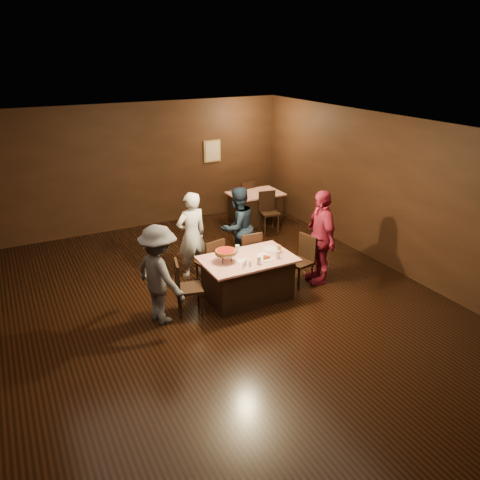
% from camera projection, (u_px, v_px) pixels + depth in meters
% --- Properties ---
extents(room, '(10.00, 10.04, 3.02)m').
position_uv_depth(room, '(215.00, 197.00, 6.77)').
color(room, black).
rests_on(room, ground).
extents(main_table, '(1.60, 1.00, 0.77)m').
position_uv_depth(main_table, '(248.00, 278.00, 8.24)').
color(main_table, '#A21A0A').
rests_on(main_table, ground).
extents(back_table, '(1.30, 0.90, 0.77)m').
position_uv_depth(back_table, '(255.00, 207.00, 11.89)').
color(back_table, '#A51B0B').
rests_on(back_table, ground).
extents(chair_far_left, '(0.50, 0.50, 0.95)m').
position_uv_depth(chair_far_left, '(209.00, 262.00, 8.65)').
color(chair_far_left, black).
rests_on(chair_far_left, ground).
extents(chair_far_right, '(0.44, 0.44, 0.95)m').
position_uv_depth(chair_far_right, '(247.00, 254.00, 8.99)').
color(chair_far_right, black).
rests_on(chair_far_right, ground).
extents(chair_end_left, '(0.51, 0.51, 0.95)m').
position_uv_depth(chair_end_left, '(189.00, 287.00, 7.73)').
color(chair_end_left, black).
rests_on(chair_end_left, ground).
extents(chair_end_right, '(0.49, 0.49, 0.95)m').
position_uv_depth(chair_end_right, '(300.00, 261.00, 8.68)').
color(chair_end_right, black).
rests_on(chair_end_right, ground).
extents(chair_back_near, '(0.49, 0.49, 0.95)m').
position_uv_depth(chair_back_near, '(269.00, 212.00, 11.28)').
color(chair_back_near, black).
rests_on(chair_back_near, ground).
extents(chair_back_far, '(0.46, 0.46, 0.95)m').
position_uv_depth(chair_back_far, '(244.00, 198.00, 12.34)').
color(chair_back_far, black).
rests_on(chair_back_far, ground).
extents(diner_white_jacket, '(0.67, 0.48, 1.70)m').
position_uv_depth(diner_white_jacket, '(192.00, 235.00, 8.87)').
color(diner_white_jacket, silver).
rests_on(diner_white_jacket, ground).
extents(diner_navy_hoodie, '(0.93, 0.81, 1.65)m').
position_uv_depth(diner_navy_hoodie, '(238.00, 227.00, 9.34)').
color(diner_navy_hoodie, '#142030').
rests_on(diner_navy_hoodie, ground).
extents(diner_grey_knit, '(0.91, 1.20, 1.65)m').
position_uv_depth(diner_grey_knit, '(160.00, 275.00, 7.38)').
color(diner_grey_knit, '#4C4C50').
rests_on(diner_grey_knit, ground).
extents(diner_red_shirt, '(0.67, 1.13, 1.80)m').
position_uv_depth(diner_red_shirt, '(321.00, 237.00, 8.66)').
color(diner_red_shirt, '#9D1D39').
rests_on(diner_red_shirt, ground).
extents(pizza_stand, '(0.38, 0.38, 0.22)m').
position_uv_depth(pizza_stand, '(226.00, 252.00, 7.89)').
color(pizza_stand, black).
rests_on(pizza_stand, main_table).
extents(plate_with_slice, '(0.25, 0.25, 0.06)m').
position_uv_depth(plate_with_slice, '(266.00, 258.00, 8.04)').
color(plate_with_slice, white).
rests_on(plate_with_slice, main_table).
extents(plate_empty, '(0.25, 0.25, 0.01)m').
position_uv_depth(plate_empty, '(271.00, 249.00, 8.45)').
color(plate_empty, white).
rests_on(plate_empty, main_table).
extents(glass_front_left, '(0.08, 0.08, 0.14)m').
position_uv_depth(glass_front_left, '(259.00, 260.00, 7.84)').
color(glass_front_left, silver).
rests_on(glass_front_left, main_table).
extents(glass_front_right, '(0.08, 0.08, 0.14)m').
position_uv_depth(glass_front_right, '(278.00, 255.00, 8.05)').
color(glass_front_right, silver).
rests_on(glass_front_right, main_table).
extents(glass_amber, '(0.08, 0.08, 0.14)m').
position_uv_depth(glass_amber, '(279.00, 249.00, 8.28)').
color(glass_amber, '#BF7F26').
rests_on(glass_amber, main_table).
extents(glass_back, '(0.08, 0.08, 0.14)m').
position_uv_depth(glass_back, '(237.00, 249.00, 8.29)').
color(glass_back, silver).
rests_on(glass_back, main_table).
extents(condiments, '(0.17, 0.10, 0.09)m').
position_uv_depth(condiments, '(246.00, 264.00, 7.77)').
color(condiments, silver).
rests_on(condiments, main_table).
extents(napkin_center, '(0.19, 0.19, 0.01)m').
position_uv_depth(napkin_center, '(263.00, 255.00, 8.22)').
color(napkin_center, white).
rests_on(napkin_center, main_table).
extents(napkin_left, '(0.21, 0.21, 0.01)m').
position_uv_depth(napkin_left, '(241.00, 261.00, 7.99)').
color(napkin_left, white).
rests_on(napkin_left, main_table).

